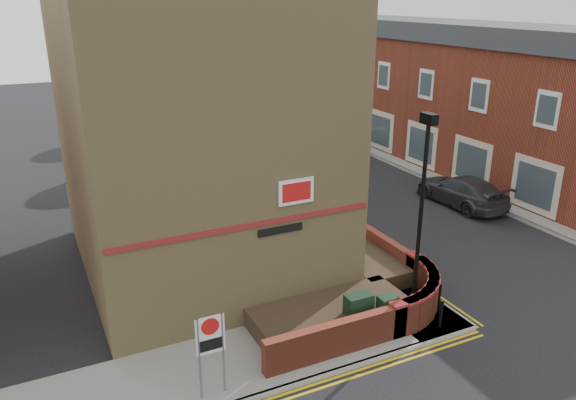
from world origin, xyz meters
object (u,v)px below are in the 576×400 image
(utility_cabinet_large, at_px, (358,313))
(zone_sign, at_px, (211,341))
(silver_car_near, at_px, (322,183))
(lamppost, at_px, (420,220))

(utility_cabinet_large, relative_size, zone_sign, 0.55)
(utility_cabinet_large, relative_size, silver_car_near, 0.28)
(zone_sign, xyz_separation_m, silver_car_near, (9.62, 11.77, -0.95))
(lamppost, relative_size, zone_sign, 2.86)
(utility_cabinet_large, height_order, zone_sign, zone_sign)
(silver_car_near, bearing_deg, lamppost, -86.54)
(utility_cabinet_large, distance_m, silver_car_near, 12.02)
(lamppost, height_order, utility_cabinet_large, lamppost)
(zone_sign, height_order, silver_car_near, zone_sign)
(lamppost, distance_m, silver_car_near, 11.78)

